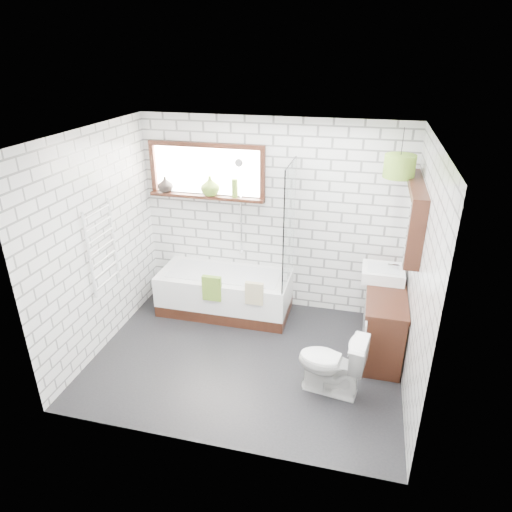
% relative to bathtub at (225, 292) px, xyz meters
% --- Properties ---
extents(floor, '(3.40, 2.60, 0.01)m').
position_rel_bathtub_xyz_m(floor, '(0.54, -0.92, -0.28)').
color(floor, black).
rests_on(floor, ground).
extents(ceiling, '(3.40, 2.60, 0.01)m').
position_rel_bathtub_xyz_m(ceiling, '(0.54, -0.92, 2.23)').
color(ceiling, white).
rests_on(ceiling, ground).
extents(wall_back, '(3.40, 0.01, 2.50)m').
position_rel_bathtub_xyz_m(wall_back, '(0.54, 0.38, 0.97)').
color(wall_back, white).
rests_on(wall_back, ground).
extents(wall_front, '(3.40, 0.01, 2.50)m').
position_rel_bathtub_xyz_m(wall_front, '(0.54, -2.23, 0.97)').
color(wall_front, white).
rests_on(wall_front, ground).
extents(wall_left, '(0.01, 2.60, 2.50)m').
position_rel_bathtub_xyz_m(wall_left, '(-1.16, -0.92, 0.97)').
color(wall_left, white).
rests_on(wall_left, ground).
extents(wall_right, '(0.01, 2.60, 2.50)m').
position_rel_bathtub_xyz_m(wall_right, '(2.25, -0.92, 0.97)').
color(wall_right, white).
rests_on(wall_right, ground).
extents(window, '(1.52, 0.16, 0.68)m').
position_rel_bathtub_xyz_m(window, '(-0.31, 0.34, 1.52)').
color(window, black).
rests_on(window, wall_back).
extents(towel_radiator, '(0.06, 0.52, 1.00)m').
position_rel_bathtub_xyz_m(towel_radiator, '(-1.12, -0.92, 0.92)').
color(towel_radiator, white).
rests_on(towel_radiator, wall_left).
extents(mirror_cabinet, '(0.16, 1.20, 0.70)m').
position_rel_bathtub_xyz_m(mirror_cabinet, '(2.16, -0.32, 1.37)').
color(mirror_cabinet, black).
rests_on(mirror_cabinet, wall_right).
extents(shower_riser, '(0.02, 0.02, 1.30)m').
position_rel_bathtub_xyz_m(shower_riser, '(0.14, 0.34, 1.07)').
color(shower_riser, silver).
rests_on(shower_riser, wall_back).
extents(bathtub, '(1.70, 0.75, 0.55)m').
position_rel_bathtub_xyz_m(bathtub, '(0.00, 0.00, 0.00)').
color(bathtub, white).
rests_on(bathtub, floor).
extents(shower_screen, '(0.02, 0.72, 1.50)m').
position_rel_bathtub_xyz_m(shower_screen, '(0.83, 0.00, 1.03)').
color(shower_screen, white).
rests_on(shower_screen, bathtub).
extents(towel_green, '(0.24, 0.06, 0.32)m').
position_rel_bathtub_xyz_m(towel_green, '(-0.04, -0.38, 0.26)').
color(towel_green, olive).
rests_on(towel_green, bathtub).
extents(towel_beige, '(0.22, 0.06, 0.29)m').
position_rel_bathtub_xyz_m(towel_beige, '(0.50, -0.38, 0.26)').
color(towel_beige, tan).
rests_on(towel_beige, bathtub).
extents(vanity, '(0.43, 1.34, 0.77)m').
position_rel_bathtub_xyz_m(vanity, '(2.03, -0.30, 0.11)').
color(vanity, black).
rests_on(vanity, floor).
extents(basin, '(0.48, 0.42, 0.14)m').
position_rel_bathtub_xyz_m(basin, '(1.97, -0.08, 0.56)').
color(basin, white).
rests_on(basin, vanity).
extents(tap, '(0.03, 0.03, 0.14)m').
position_rel_bathtub_xyz_m(tap, '(2.13, -0.08, 0.61)').
color(tap, silver).
rests_on(tap, vanity).
extents(toilet, '(0.48, 0.72, 0.69)m').
position_rel_bathtub_xyz_m(toilet, '(1.51, -1.25, 0.07)').
color(toilet, white).
rests_on(toilet, floor).
extents(vase_olive, '(0.25, 0.25, 0.25)m').
position_rel_bathtub_xyz_m(vase_olive, '(-0.25, 0.31, 1.33)').
color(vase_olive, olive).
rests_on(vase_olive, window).
extents(vase_dark, '(0.23, 0.23, 0.21)m').
position_rel_bathtub_xyz_m(vase_dark, '(-0.87, 0.31, 1.31)').
color(vase_dark, black).
rests_on(vase_dark, window).
extents(bottle, '(0.08, 0.08, 0.23)m').
position_rel_bathtub_xyz_m(bottle, '(0.07, 0.31, 1.32)').
color(bottle, olive).
rests_on(bottle, window).
extents(pendant, '(0.33, 0.33, 0.24)m').
position_rel_bathtub_xyz_m(pendant, '(1.99, -0.09, 1.82)').
color(pendant, olive).
rests_on(pendant, ceiling).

